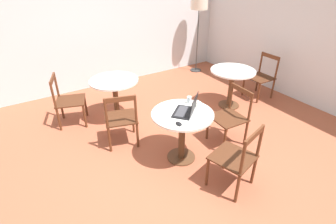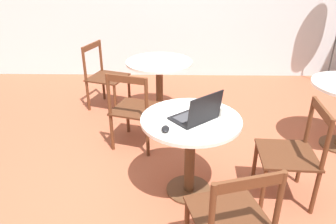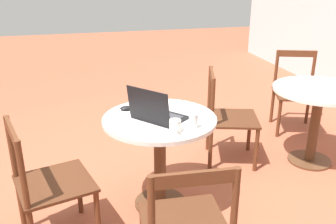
{
  "view_description": "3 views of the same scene",
  "coord_description": "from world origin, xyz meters",
  "px_view_note": "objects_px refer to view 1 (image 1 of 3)",
  "views": [
    {
      "loc": [
        -1.52,
        -2.21,
        2.39
      ],
      "look_at": [
        0.13,
        0.39,
        0.64
      ],
      "focal_mm": 28.0,
      "sensor_mm": 36.0,
      "label": 1
    },
    {
      "loc": [
        0.06,
        -2.17,
        1.91
      ],
      "look_at": [
        0.01,
        0.41,
        0.65
      ],
      "focal_mm": 35.0,
      "sensor_mm": 36.0,
      "label": 2
    },
    {
      "loc": [
        2.59,
        -0.39,
        1.72
      ],
      "look_at": [
        0.07,
        0.24,
        0.7
      ],
      "focal_mm": 40.0,
      "sensor_mm": 36.0,
      "label": 3
    }
  ],
  "objects_px": {
    "chair_near_front": "(236,158)",
    "laptop": "(187,110)",
    "chair_far_front": "(121,119)",
    "drinking_glass": "(189,100)",
    "chair_near_right": "(230,117)",
    "cafe_table_near": "(182,124)",
    "chair_mid_right": "(261,77)",
    "mug": "(197,104)",
    "cafe_table_far": "(115,88)",
    "cafe_table_mid": "(232,78)",
    "chair_far_left": "(67,100)",
    "floor_lamp": "(199,8)",
    "mouse": "(179,124)"
  },
  "relations": [
    {
      "from": "floor_lamp",
      "to": "mug",
      "type": "distance_m",
      "value": 3.38
    },
    {
      "from": "chair_mid_right",
      "to": "mug",
      "type": "height_order",
      "value": "chair_mid_right"
    },
    {
      "from": "cafe_table_near",
      "to": "laptop",
      "type": "xyz_separation_m",
      "value": [
        0.04,
        -0.03,
        0.21
      ]
    },
    {
      "from": "floor_lamp",
      "to": "mug",
      "type": "bearing_deg",
      "value": -128.2
    },
    {
      "from": "chair_near_right",
      "to": "mug",
      "type": "relative_size",
      "value": 7.72
    },
    {
      "from": "cafe_table_mid",
      "to": "mug",
      "type": "distance_m",
      "value": 1.61
    },
    {
      "from": "cafe_table_near",
      "to": "chair_mid_right",
      "type": "height_order",
      "value": "chair_mid_right"
    },
    {
      "from": "chair_near_front",
      "to": "laptop",
      "type": "xyz_separation_m",
      "value": [
        -0.18,
        0.75,
        0.34
      ]
    },
    {
      "from": "chair_far_front",
      "to": "drinking_glass",
      "type": "relative_size",
      "value": 8.53
    },
    {
      "from": "cafe_table_far",
      "to": "chair_near_front",
      "type": "xyz_separation_m",
      "value": [
        0.54,
        -2.3,
        -0.13
      ]
    },
    {
      "from": "cafe_table_near",
      "to": "chair_near_right",
      "type": "distance_m",
      "value": 0.85
    },
    {
      "from": "cafe_table_mid",
      "to": "floor_lamp",
      "type": "xyz_separation_m",
      "value": [
        0.63,
        1.85,
        0.95
      ]
    },
    {
      "from": "mouse",
      "to": "chair_far_left",
      "type": "bearing_deg",
      "value": 113.43
    },
    {
      "from": "chair_near_front",
      "to": "chair_far_front",
      "type": "height_order",
      "value": "same"
    },
    {
      "from": "chair_near_front",
      "to": "floor_lamp",
      "type": "relative_size",
      "value": 0.5
    },
    {
      "from": "cafe_table_near",
      "to": "chair_far_left",
      "type": "bearing_deg",
      "value": 120.85
    },
    {
      "from": "chair_far_front",
      "to": "drinking_glass",
      "type": "bearing_deg",
      "value": -36.74
    },
    {
      "from": "cafe_table_far",
      "to": "chair_far_front",
      "type": "xyz_separation_m",
      "value": [
        -0.23,
        -0.76,
        -0.13
      ]
    },
    {
      "from": "cafe_table_mid",
      "to": "chair_mid_right",
      "type": "distance_m",
      "value": 0.81
    },
    {
      "from": "mouse",
      "to": "mug",
      "type": "distance_m",
      "value": 0.53
    },
    {
      "from": "chair_near_front",
      "to": "mouse",
      "type": "bearing_deg",
      "value": 126.1
    },
    {
      "from": "chair_near_front",
      "to": "cafe_table_mid",
      "type": "bearing_deg",
      "value": 47.21
    },
    {
      "from": "chair_near_front",
      "to": "chair_far_left",
      "type": "relative_size",
      "value": 1.0
    },
    {
      "from": "mug",
      "to": "drinking_glass",
      "type": "relative_size",
      "value": 1.1
    },
    {
      "from": "cafe_table_near",
      "to": "chair_near_front",
      "type": "height_order",
      "value": "chair_near_front"
    },
    {
      "from": "drinking_glass",
      "to": "cafe_table_far",
      "type": "bearing_deg",
      "value": 112.28
    },
    {
      "from": "chair_far_left",
      "to": "drinking_glass",
      "type": "relative_size",
      "value": 8.53
    },
    {
      "from": "mug",
      "to": "chair_far_front",
      "type": "bearing_deg",
      "value": 138.67
    },
    {
      "from": "chair_far_left",
      "to": "chair_mid_right",
      "type": "bearing_deg",
      "value": -15.95
    },
    {
      "from": "cafe_table_mid",
      "to": "mouse",
      "type": "xyz_separation_m",
      "value": [
        -1.87,
        -0.99,
        0.17
      ]
    },
    {
      "from": "chair_mid_right",
      "to": "drinking_glass",
      "type": "distance_m",
      "value": 2.34
    },
    {
      "from": "chair_mid_right",
      "to": "floor_lamp",
      "type": "height_order",
      "value": "floor_lamp"
    },
    {
      "from": "chair_near_front",
      "to": "chair_far_front",
      "type": "bearing_deg",
      "value": 116.52
    },
    {
      "from": "floor_lamp",
      "to": "laptop",
      "type": "xyz_separation_m",
      "value": [
        -2.26,
        -2.67,
        -0.74
      ]
    },
    {
      "from": "mug",
      "to": "cafe_table_mid",
      "type": "bearing_deg",
      "value": 27.73
    },
    {
      "from": "chair_near_right",
      "to": "mouse",
      "type": "xyz_separation_m",
      "value": [
        -1.04,
        -0.15,
        0.31
      ]
    },
    {
      "from": "cafe_table_mid",
      "to": "chair_far_left",
      "type": "bearing_deg",
      "value": 160.18
    },
    {
      "from": "cafe_table_near",
      "to": "chair_near_front",
      "type": "distance_m",
      "value": 0.82
    },
    {
      "from": "floor_lamp",
      "to": "laptop",
      "type": "relative_size",
      "value": 3.97
    },
    {
      "from": "chair_mid_right",
      "to": "drinking_glass",
      "type": "height_order",
      "value": "chair_mid_right"
    },
    {
      "from": "cafe_table_mid",
      "to": "chair_far_front",
      "type": "height_order",
      "value": "chair_far_front"
    },
    {
      "from": "floor_lamp",
      "to": "mouse",
      "type": "distance_m",
      "value": 3.87
    },
    {
      "from": "cafe_table_far",
      "to": "mug",
      "type": "distance_m",
      "value": 1.6
    },
    {
      "from": "cafe_table_near",
      "to": "cafe_table_mid",
      "type": "distance_m",
      "value": 1.85
    },
    {
      "from": "chair_near_right",
      "to": "drinking_glass",
      "type": "height_order",
      "value": "chair_near_right"
    },
    {
      "from": "chair_far_front",
      "to": "mouse",
      "type": "distance_m",
      "value": 1.07
    },
    {
      "from": "chair_far_front",
      "to": "chair_near_front",
      "type": "bearing_deg",
      "value": -63.48
    },
    {
      "from": "cafe_table_far",
      "to": "chair_far_front",
      "type": "height_order",
      "value": "chair_far_front"
    },
    {
      "from": "cafe_table_mid",
      "to": "cafe_table_far",
      "type": "xyz_separation_m",
      "value": [
        -1.99,
        0.73,
        0.0
      ]
    },
    {
      "from": "chair_near_front",
      "to": "chair_far_left",
      "type": "bearing_deg",
      "value": 116.58
    }
  ]
}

